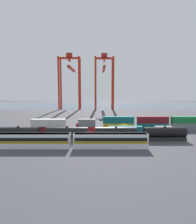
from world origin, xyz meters
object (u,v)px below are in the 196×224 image
object	(u,v)px
gantry_crane_west	(71,75)
passenger_train	(73,140)
gantry_crane_central	(105,75)
shipping_container_2	(88,130)
freight_tank_row	(92,133)
shipping_container_12	(188,126)
shipping_container_8	(119,126)
shipping_container_5	(164,130)

from	to	relation	value
gantry_crane_west	passenger_train	bearing A→B (deg)	-81.66
gantry_crane_central	gantry_crane_west	bearing A→B (deg)	179.77
shipping_container_2	gantry_crane_west	bearing A→B (deg)	101.44
freight_tank_row	gantry_crane_central	distance (m)	112.49
passenger_train	shipping_container_12	distance (m)	48.67
passenger_train	shipping_container_12	world-z (taller)	passenger_train
shipping_container_2	gantry_crane_west	size ratio (longest dim) A/B	0.13
freight_tank_row	shipping_container_8	bearing A→B (deg)	58.80
passenger_train	shipping_container_5	distance (m)	35.11
freight_tank_row	shipping_container_2	xyz separation A→B (m)	(-1.95, 9.62, -0.82)
passenger_train	shipping_container_5	size ratio (longest dim) A/B	6.65
passenger_train	shipping_container_5	world-z (taller)	passenger_train
passenger_train	shipping_container_12	xyz separation A→B (m)	(42.07, 24.45, -0.84)
freight_tank_row	gantry_crane_central	bearing A→B (deg)	86.19
shipping_container_8	passenger_train	bearing A→B (deg)	-121.46
gantry_crane_central	freight_tank_row	bearing A→B (deg)	-93.81
shipping_container_2	passenger_train	bearing A→B (deg)	-99.69
gantry_crane_west	freight_tank_row	bearing A→B (deg)	-78.56
shipping_container_2	gantry_crane_central	size ratio (longest dim) A/B	0.13
shipping_container_2	shipping_container_5	size ratio (longest dim) A/B	1.00
shipping_container_2	gantry_crane_central	distance (m)	103.56
passenger_train	shipping_container_2	world-z (taller)	passenger_train
shipping_container_2	shipping_container_5	xyz separation A→B (m)	(27.43, 0.00, 0.00)
shipping_container_8	shipping_container_5	bearing A→B (deg)	-24.15
gantry_crane_central	shipping_container_12	bearing A→B (deg)	-72.10
freight_tank_row	shipping_container_8	distance (m)	19.36
shipping_container_5	freight_tank_row	bearing A→B (deg)	-159.32
shipping_container_2	shipping_container_12	size ratio (longest dim) A/B	0.50
shipping_container_8	shipping_container_2	bearing A→B (deg)	-149.93
gantry_crane_west	gantry_crane_central	bearing A→B (deg)	-0.23
passenger_train	gantry_crane_west	xyz separation A→B (m)	(-17.15, 117.05, 26.90)
shipping_container_12	gantry_crane_central	distance (m)	101.01
gantry_crane_west	shipping_container_5	bearing A→B (deg)	-64.45
shipping_container_8	shipping_container_12	size ratio (longest dim) A/B	1.00
freight_tank_row	shipping_container_2	bearing A→B (deg)	101.45
shipping_container_12	gantry_crane_west	distance (m)	113.36
shipping_container_2	gantry_crane_central	bearing A→B (deg)	84.71
freight_tank_row	gantry_crane_west	size ratio (longest dim) A/B	1.23
shipping_container_2	shipping_container_8	distance (m)	13.83
shipping_container_2	shipping_container_12	distance (m)	39.69
shipping_container_8	gantry_crane_central	distance (m)	96.53
shipping_container_2	gantry_crane_west	world-z (taller)	gantry_crane_west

